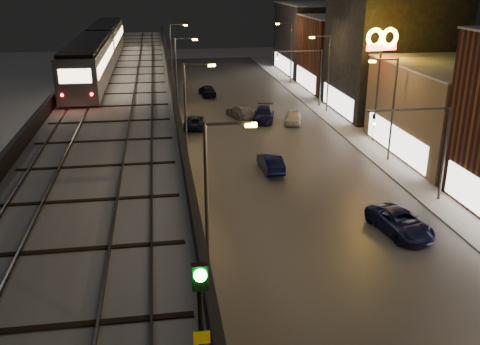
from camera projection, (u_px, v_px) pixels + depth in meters
road_surface at (273, 152)px, 49.65m from camera, size 17.00×120.00×0.06m
sidewalk_right at (376, 146)px, 51.06m from camera, size 4.00×120.00×0.14m
under_viaduct_pavement at (125, 159)px, 47.72m from camera, size 11.00×120.00×0.06m
elevated_viaduct at (118, 106)px, 42.85m from camera, size 9.00×100.00×6.30m
viaduct_trackbed at (118, 96)px, 42.70m from camera, size 8.40×100.00×0.32m
viaduct_parapet_streetside at (172, 88)px, 43.19m from camera, size 0.30×100.00×1.10m
viaduct_parapet_far at (61, 92)px, 41.95m from camera, size 0.30×100.00×1.10m
building_c at (461, 110)px, 47.81m from camera, size 12.20×15.20×8.16m
building_d at (391, 52)px, 61.60m from camera, size 12.20×13.20×14.16m
building_e at (348, 53)px, 75.27m from camera, size 12.20×12.20×10.16m
building_f at (320, 39)px, 88.07m from camera, size 12.20×16.20×11.16m
streetlight_left_1 at (212, 196)px, 26.32m from camera, size 2.57×0.28×9.00m
streetlight_left_2 at (189, 110)px, 43.00m from camera, size 2.57×0.28×9.00m
streetlight_right_2 at (390, 103)px, 45.45m from camera, size 2.56×0.28×9.00m
streetlight_left_3 at (179, 72)px, 59.68m from camera, size 2.57×0.28×9.00m
streetlight_right_3 at (327, 68)px, 62.13m from camera, size 2.56×0.28×9.00m
streetlight_left_4 at (173, 51)px, 76.36m from camera, size 2.57×0.28×9.00m
streetlight_right_4 at (290, 49)px, 78.81m from camera, size 2.56×0.28×9.00m
traffic_light_rig_a at (431, 142)px, 37.23m from camera, size 6.10×0.34×7.00m
traffic_light_rig_b at (312, 71)px, 65.03m from camera, size 6.10×0.34×7.00m
subway_train at (99, 49)px, 54.33m from camera, size 3.02×36.32×3.61m
rail_signal at (201, 302)px, 11.42m from camera, size 0.37×0.44×3.22m
car_near_white at (271, 163)px, 44.56m from camera, size 1.66×4.39×1.43m
car_mid_silver at (194, 122)px, 57.18m from camera, size 2.62×4.93×1.32m
car_mid_dark at (241, 112)px, 61.11m from camera, size 3.33×5.34×1.44m
car_far_white at (207, 91)px, 72.09m from camera, size 2.29×4.61×1.51m
car_onc_dark at (400, 223)px, 33.79m from camera, size 3.26×5.56×1.45m
car_onc_white at (264, 115)px, 59.87m from camera, size 3.35×5.61×1.52m
car_onc_red at (293, 118)px, 58.77m from camera, size 2.85×4.56×1.45m
sign_mcdonalds at (381, 49)px, 49.76m from camera, size 3.25×0.69×10.91m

